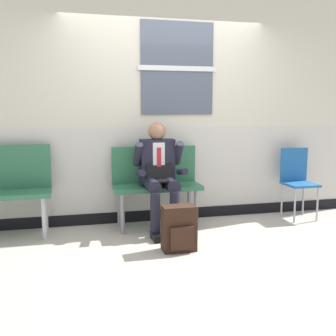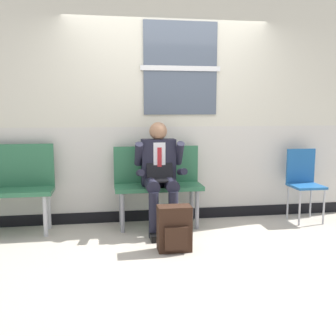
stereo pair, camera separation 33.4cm
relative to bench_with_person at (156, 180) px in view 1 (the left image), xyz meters
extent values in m
plane|color=#B2A899|center=(0.17, -0.51, -0.57)|extent=(18.00, 18.00, 0.00)
cube|color=beige|center=(0.17, 0.28, 1.54)|extent=(5.27, 0.12, 1.83)
cube|color=beige|center=(0.17, 0.28, 0.10)|extent=(5.27, 0.12, 1.06)
cube|color=black|center=(0.17, 0.28, -0.50)|extent=(5.27, 0.14, 0.14)
cube|color=#4C5666|center=(0.32, 0.21, 1.34)|extent=(0.92, 0.02, 1.12)
cube|color=silver|center=(0.32, 0.20, 1.34)|extent=(1.00, 0.03, 0.06)
cube|color=#2D6B47|center=(0.00, -0.07, -0.08)|extent=(1.04, 0.42, 0.05)
cube|color=#2D6B47|center=(0.00, 0.11, 0.17)|extent=(1.04, 0.04, 0.45)
cylinder|color=gray|center=(-0.44, -0.22, -0.33)|extent=(0.05, 0.05, 0.47)
cylinder|color=gray|center=(-0.44, 0.08, -0.33)|extent=(0.05, 0.05, 0.47)
cylinder|color=gray|center=(0.44, -0.22, -0.33)|extent=(0.05, 0.05, 0.47)
cylinder|color=gray|center=(0.44, 0.08, -0.33)|extent=(0.05, 0.05, 0.47)
cylinder|color=#B7B7BC|center=(-1.30, -0.22, -0.33)|extent=(0.05, 0.05, 0.47)
cylinder|color=#B7B7BC|center=(-1.30, 0.08, -0.33)|extent=(0.05, 0.05, 0.47)
cylinder|color=#1E1E2D|center=(-0.11, -0.28, -0.01)|extent=(0.15, 0.40, 0.15)
cylinder|color=#1E1E2D|center=(-0.11, -0.47, -0.31)|extent=(0.11, 0.11, 0.52)
cube|color=black|center=(-0.11, -0.53, -0.53)|extent=(0.10, 0.26, 0.07)
cylinder|color=#1E1E2D|center=(0.11, -0.28, -0.01)|extent=(0.15, 0.40, 0.15)
cylinder|color=#1E1E2D|center=(0.11, -0.47, -0.31)|extent=(0.11, 0.11, 0.52)
cube|color=black|center=(0.11, -0.53, -0.53)|extent=(0.10, 0.26, 0.07)
cube|color=#1E1E2D|center=(0.00, -0.07, 0.22)|extent=(0.40, 0.18, 0.55)
cube|color=silver|center=(0.00, -0.17, 0.27)|extent=(0.14, 0.01, 0.39)
cube|color=#B22328|center=(0.00, -0.18, 0.24)|extent=(0.05, 0.01, 0.33)
sphere|color=#9E7051|center=(0.00, -0.07, 0.59)|extent=(0.21, 0.21, 0.21)
cylinder|color=#1E1E2D|center=(-0.24, -0.14, 0.33)|extent=(0.09, 0.25, 0.30)
cylinder|color=#1E1E2D|center=(-0.24, -0.31, 0.14)|extent=(0.08, 0.27, 0.12)
cylinder|color=#1E1E2D|center=(0.24, -0.14, 0.33)|extent=(0.09, 0.25, 0.30)
cylinder|color=#1E1E2D|center=(0.24, -0.31, 0.14)|extent=(0.08, 0.27, 0.12)
cube|color=black|center=(0.00, -0.31, 0.05)|extent=(0.31, 0.22, 0.02)
cube|color=black|center=(0.00, -0.18, 0.16)|extent=(0.31, 0.08, 0.21)
cube|color=#331E14|center=(0.04, -0.90, -0.34)|extent=(0.34, 0.19, 0.46)
cube|color=#331E14|center=(0.04, -1.02, -0.41)|extent=(0.24, 0.04, 0.23)
cube|color=#1E5999|center=(1.87, -0.14, -0.11)|extent=(0.38, 0.38, 0.03)
cube|color=#1E5999|center=(1.87, 0.03, 0.12)|extent=(0.38, 0.03, 0.44)
cylinder|color=#A5A5AA|center=(1.71, -0.30, -0.35)|extent=(0.02, 0.02, 0.44)
cylinder|color=#A5A5AA|center=(2.03, -0.30, -0.35)|extent=(0.02, 0.02, 0.44)
cylinder|color=#A5A5AA|center=(1.71, 0.02, -0.35)|extent=(0.02, 0.02, 0.44)
cylinder|color=#A5A5AA|center=(2.03, 0.02, -0.35)|extent=(0.02, 0.02, 0.44)
camera|label=1|loc=(-0.98, -4.66, 0.86)|focal=42.76mm
camera|label=2|loc=(-0.66, -4.73, 0.86)|focal=42.76mm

